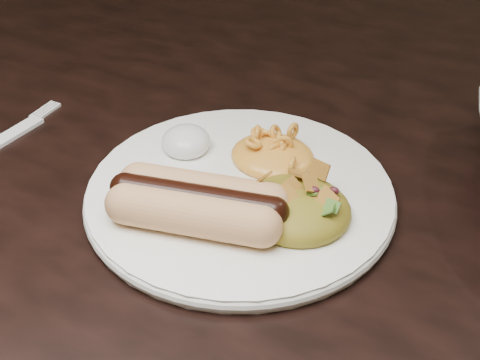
% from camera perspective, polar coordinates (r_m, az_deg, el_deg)
% --- Properties ---
extents(table, '(1.60, 0.90, 0.75)m').
position_cam_1_polar(table, '(0.78, 0.25, -2.10)').
color(table, black).
rests_on(table, floor).
extents(plate, '(0.27, 0.27, 0.01)m').
position_cam_1_polar(plate, '(0.63, 0.00, -1.22)').
color(plate, white).
rests_on(plate, table).
extents(hotdog, '(0.13, 0.09, 0.03)m').
position_cam_1_polar(hotdog, '(0.59, -3.29, -1.76)').
color(hotdog, tan).
rests_on(hotdog, plate).
extents(mac_and_cheese, '(0.09, 0.08, 0.03)m').
position_cam_1_polar(mac_and_cheese, '(0.66, 2.56, 2.62)').
color(mac_and_cheese, gold).
rests_on(mac_and_cheese, plate).
extents(sour_cream, '(0.05, 0.05, 0.03)m').
position_cam_1_polar(sour_cream, '(0.67, -4.23, 3.40)').
color(sour_cream, white).
rests_on(sour_cream, plate).
extents(taco_salad, '(0.09, 0.09, 0.04)m').
position_cam_1_polar(taco_salad, '(0.59, 4.41, -1.61)').
color(taco_salad, '#AE661F').
rests_on(taco_salad, plate).
extents(fork, '(0.03, 0.12, 0.00)m').
position_cam_1_polar(fork, '(0.75, -18.09, 2.88)').
color(fork, white).
rests_on(fork, table).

